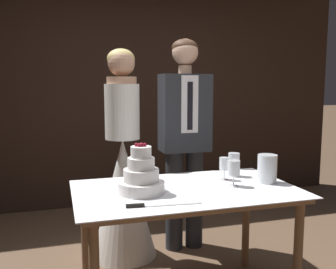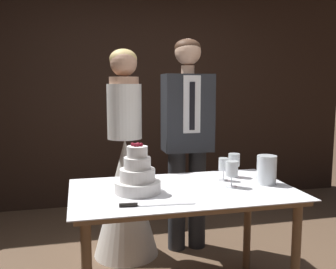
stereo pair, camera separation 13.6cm
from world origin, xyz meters
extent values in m
cube|color=black|center=(0.00, 2.21, 1.40)|extent=(5.54, 0.12, 2.81)
cylinder|color=brown|center=(0.60, -0.36, 0.36)|extent=(0.06, 0.06, 0.73)
cylinder|color=brown|center=(-0.63, 0.29, 0.36)|extent=(0.06, 0.06, 0.73)
cylinder|color=brown|center=(0.60, 0.29, 0.36)|extent=(0.06, 0.06, 0.73)
cube|color=brown|center=(-0.02, -0.04, 0.75)|extent=(1.35, 0.78, 0.03)
cube|color=white|center=(-0.02, -0.04, 0.77)|extent=(1.41, 0.84, 0.01)
cylinder|color=white|center=(-0.31, -0.04, 0.80)|extent=(0.28, 0.28, 0.07)
cylinder|color=white|center=(-0.31, -0.04, 0.88)|extent=(0.22, 0.22, 0.08)
cylinder|color=white|center=(-0.31, -0.04, 0.95)|extent=(0.17, 0.17, 0.07)
cylinder|color=white|center=(-0.31, -0.04, 1.02)|extent=(0.13, 0.13, 0.07)
sphere|color=maroon|center=(-0.29, -0.05, 1.07)|extent=(0.02, 0.02, 0.02)
sphere|color=maroon|center=(-0.30, -0.03, 1.07)|extent=(0.02, 0.02, 0.02)
sphere|color=maroon|center=(-0.34, -0.03, 1.07)|extent=(0.02, 0.02, 0.02)
sphere|color=maroon|center=(-0.32, -0.05, 1.07)|extent=(0.02, 0.02, 0.02)
sphere|color=maroon|center=(-0.31, -0.05, 1.07)|extent=(0.02, 0.02, 0.02)
cube|color=silver|center=(-0.19, -0.32, 0.77)|extent=(0.32, 0.05, 0.00)
cylinder|color=black|center=(-0.40, -0.30, 0.78)|extent=(0.10, 0.03, 0.02)
cylinder|color=silver|center=(0.30, -0.06, 0.77)|extent=(0.08, 0.08, 0.00)
cylinder|color=silver|center=(0.30, -0.06, 0.81)|extent=(0.01, 0.01, 0.07)
cylinder|color=silver|center=(0.30, -0.06, 0.89)|extent=(0.08, 0.08, 0.10)
cylinder|color=maroon|center=(0.30, -0.06, 0.86)|extent=(0.07, 0.07, 0.03)
cylinder|color=silver|center=(0.31, 0.10, 0.77)|extent=(0.07, 0.07, 0.00)
cylinder|color=silver|center=(0.31, 0.10, 0.81)|extent=(0.01, 0.01, 0.07)
cylinder|color=silver|center=(0.31, 0.10, 0.88)|extent=(0.07, 0.07, 0.09)
cylinder|color=maroon|center=(0.31, 0.10, 0.86)|extent=(0.06, 0.06, 0.04)
cylinder|color=silver|center=(0.42, 0.18, 0.77)|extent=(0.08, 0.08, 0.00)
cylinder|color=silver|center=(0.42, 0.18, 0.81)|extent=(0.01, 0.01, 0.07)
cylinder|color=silver|center=(0.42, 0.18, 0.89)|extent=(0.08, 0.08, 0.09)
cylinder|color=maroon|center=(0.42, 0.18, 0.87)|extent=(0.07, 0.07, 0.04)
cylinder|color=silver|center=(0.56, -0.05, 0.86)|extent=(0.13, 0.13, 0.19)
cylinder|color=silver|center=(0.56, -0.05, 0.81)|extent=(0.06, 0.06, 0.09)
sphere|color=#F9CC4C|center=(0.56, -0.05, 0.87)|extent=(0.02, 0.02, 0.02)
cone|color=white|center=(-0.28, 0.77, 0.49)|extent=(0.54, 0.54, 0.99)
cylinder|color=white|center=(-0.28, 0.77, 1.21)|extent=(0.28, 0.28, 0.44)
cylinder|color=tan|center=(-0.28, 0.77, 1.46)|extent=(0.24, 0.24, 0.06)
sphere|color=tan|center=(-0.28, 0.77, 1.60)|extent=(0.22, 0.22, 0.22)
ellipsoid|color=#D6B770|center=(-0.28, 0.78, 1.63)|extent=(0.22, 0.22, 0.16)
cylinder|color=#282B30|center=(0.16, 0.77, 0.43)|extent=(0.15, 0.15, 0.87)
cylinder|color=#282B30|center=(0.34, 0.77, 0.43)|extent=(0.15, 0.15, 0.87)
cube|color=#282B30|center=(0.25, 0.77, 1.19)|extent=(0.41, 0.24, 0.65)
cube|color=white|center=(0.25, 0.64, 1.27)|extent=(0.14, 0.01, 0.47)
cube|color=black|center=(0.25, 0.64, 1.25)|extent=(0.04, 0.01, 0.39)
cylinder|color=#DBAD8E|center=(0.25, 0.77, 1.55)|extent=(0.11, 0.11, 0.07)
sphere|color=#DBAD8E|center=(0.25, 0.77, 1.69)|extent=(0.22, 0.22, 0.22)
ellipsoid|color=#472D1E|center=(0.25, 0.78, 1.73)|extent=(0.22, 0.22, 0.14)
camera|label=1|loc=(-0.79, -2.22, 1.42)|focal=40.00mm
camera|label=2|loc=(-0.65, -2.26, 1.42)|focal=40.00mm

